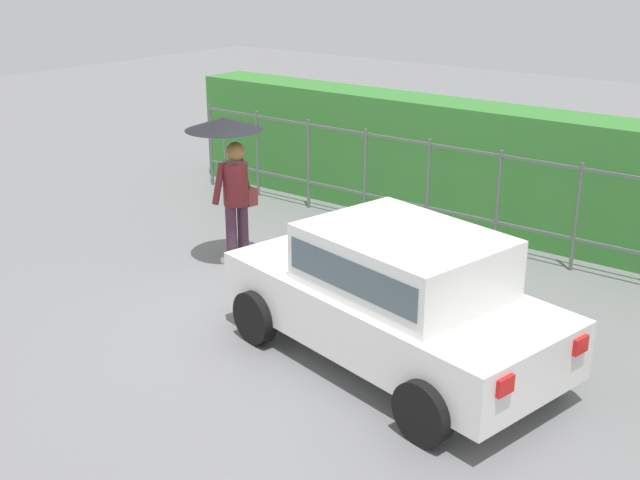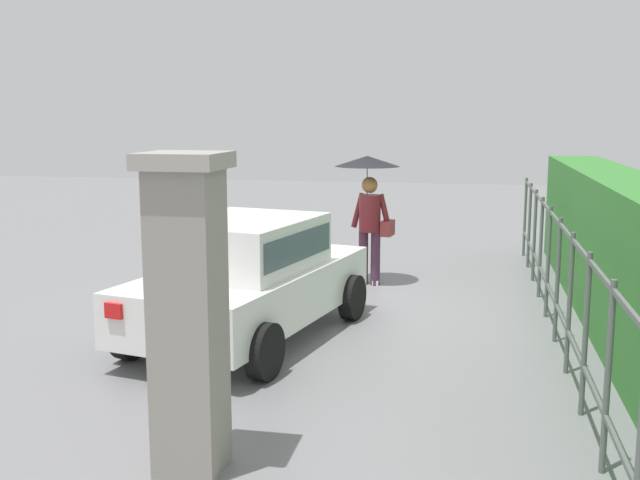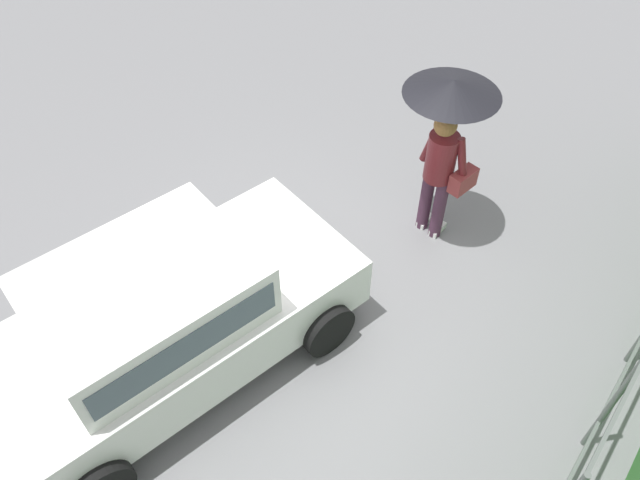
# 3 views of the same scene
# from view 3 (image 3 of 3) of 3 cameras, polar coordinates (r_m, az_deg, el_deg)

# --- Properties ---
(ground_plane) EXTENTS (40.00, 40.00, 0.00)m
(ground_plane) POSITION_cam_3_polar(r_m,az_deg,el_deg) (6.91, -0.38, -4.97)
(ground_plane) COLOR slate
(car) EXTENTS (3.96, 2.47, 1.48)m
(car) POSITION_cam_3_polar(r_m,az_deg,el_deg) (5.93, -14.47, -6.80)
(car) COLOR white
(car) RESTS_ON ground
(pedestrian) EXTENTS (1.03, 1.03, 2.05)m
(pedestrian) POSITION_cam_3_polar(r_m,az_deg,el_deg) (6.74, 11.78, 10.24)
(pedestrian) COLOR #47283D
(pedestrian) RESTS_ON ground
(fence_section) EXTENTS (10.27, 0.05, 1.50)m
(fence_section) POSITION_cam_3_polar(r_m,az_deg,el_deg) (5.49, 23.71, -17.66)
(fence_section) COLOR #59605B
(fence_section) RESTS_ON ground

